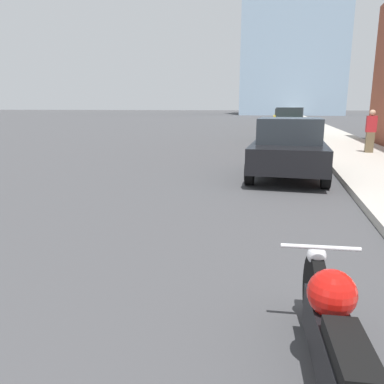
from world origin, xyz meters
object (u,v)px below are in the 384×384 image
(parked_car_black, at_px, (289,148))
(parked_car_yellow, at_px, (283,118))
(parked_car_green, at_px, (290,124))
(pedestrian, at_px, (371,131))
(motorcycle, at_px, (336,343))

(parked_car_black, bearing_deg, parked_car_yellow, 91.66)
(parked_car_green, height_order, parked_car_yellow, parked_car_green)
(parked_car_black, distance_m, pedestrian, 6.13)
(parked_car_yellow, distance_m, pedestrian, 20.28)
(motorcycle, xyz_separation_m, parked_car_yellow, (-0.20, 33.25, 0.45))
(parked_car_green, xyz_separation_m, pedestrian, (2.82, -7.39, 0.07))
(parked_car_green, bearing_deg, pedestrian, -64.79)
(motorcycle, distance_m, pedestrian, 13.56)
(parked_car_black, xyz_separation_m, parked_car_yellow, (-0.03, 25.31, 0.04))
(motorcycle, xyz_separation_m, parked_car_green, (0.14, 20.61, 0.50))
(parked_car_yellow, bearing_deg, pedestrian, -82.27)
(motorcycle, xyz_separation_m, parked_car_black, (-0.16, 7.95, 0.41))
(motorcycle, height_order, parked_car_yellow, parked_car_yellow)
(parked_car_green, bearing_deg, motorcycle, -86.03)
(motorcycle, distance_m, parked_car_yellow, 33.26)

